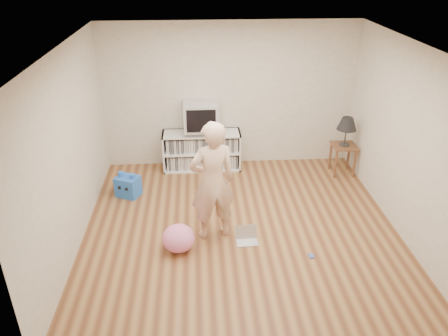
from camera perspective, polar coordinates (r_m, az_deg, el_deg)
ground at (r=6.42m, az=2.19°, el=-7.97°), size 4.50×4.50×0.00m
walls at (r=5.77m, az=2.41°, el=2.66°), size 4.52×4.52×2.60m
ceiling at (r=5.37m, az=2.69°, el=15.40°), size 4.50×4.50×0.01m
media_unit at (r=7.99m, az=-2.92°, el=2.35°), size 1.40×0.45×0.70m
dvd_deck at (r=7.82m, az=-2.99°, el=4.86°), size 0.45×0.35×0.07m
crt_tv at (r=7.72m, az=-3.04°, el=6.81°), size 0.60×0.53×0.50m
side_table at (r=8.04m, az=15.31°, el=2.04°), size 0.42×0.42×0.55m
table_lamp at (r=7.84m, az=15.77°, el=5.52°), size 0.34×0.34×0.52m
person at (r=5.84m, az=-1.53°, el=-1.83°), size 0.71×0.56×1.73m
laptop at (r=6.17m, az=2.96°, el=-9.00°), size 0.31×0.26×0.21m
playing_cards at (r=6.02m, az=11.32°, el=-11.19°), size 0.07×0.09×0.02m
plush_blue at (r=7.31m, az=-12.44°, el=-2.30°), size 0.44×0.40×0.41m
plush_pink at (r=5.95m, az=-5.95°, el=-9.12°), size 0.44×0.44×0.37m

